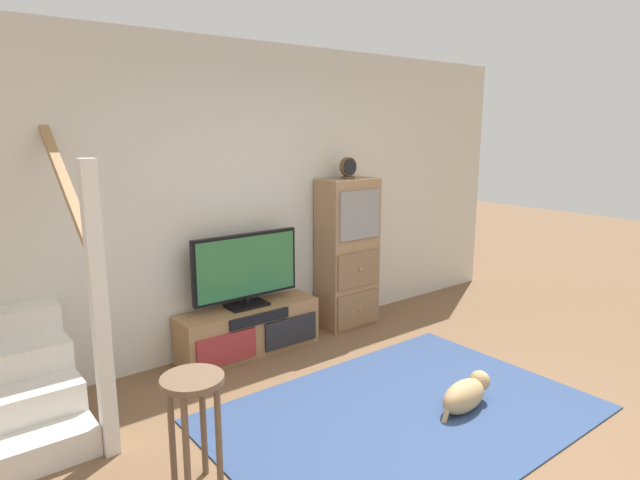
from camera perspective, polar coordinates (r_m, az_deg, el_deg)
ground_plane at (r=3.65m, az=16.29°, el=-21.15°), size 20.00×20.00×0.00m
back_wall at (r=4.95m, az=-6.46°, el=4.61°), size 6.40×0.12×2.70m
area_rug at (r=3.97m, az=8.94°, el=-17.84°), size 2.60×1.80×0.01m
media_console at (r=4.85m, az=-7.53°, el=-9.46°), size 1.28×0.38×0.42m
television at (r=4.70m, az=-7.86°, el=-2.99°), size 1.00×0.22×0.65m
side_cabinet at (r=5.34m, az=2.96°, el=-1.43°), size 0.58×0.38×1.49m
desk_clock at (r=5.19m, az=3.02°, el=7.66°), size 0.18×0.08×0.21m
bar_stool_near at (r=3.08m, az=-13.30°, el=-16.77°), size 0.34×0.34×0.67m
dog at (r=4.08m, az=15.29°, el=-15.52°), size 0.54×0.24×0.23m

